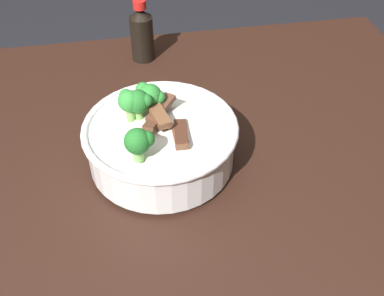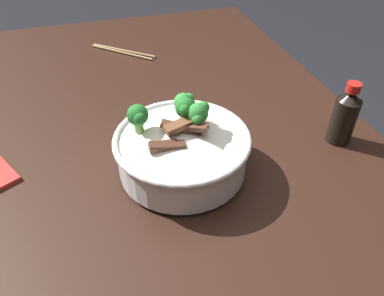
# 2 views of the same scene
# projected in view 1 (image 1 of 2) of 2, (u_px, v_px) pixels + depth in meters

# --- Properties ---
(dining_table) EXTENTS (1.43, 1.01, 0.78)m
(dining_table) POSITION_uv_depth(u_px,v_px,m) (97.00, 241.00, 0.79)
(dining_table) COLOR black
(dining_table) RESTS_ON ground
(rice_bowl) EXTENTS (0.25, 0.25, 0.14)m
(rice_bowl) POSITION_uv_depth(u_px,v_px,m) (160.00, 139.00, 0.74)
(rice_bowl) COLOR white
(rice_bowl) RESTS_ON dining_table
(soy_sauce_bottle) EXTENTS (0.05, 0.05, 0.14)m
(soy_sauce_bottle) POSITION_uv_depth(u_px,v_px,m) (142.00, 34.00, 0.98)
(soy_sauce_bottle) COLOR black
(soy_sauce_bottle) RESTS_ON dining_table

